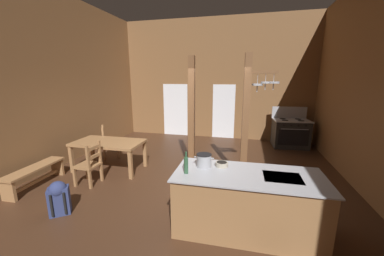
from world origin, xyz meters
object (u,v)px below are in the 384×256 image
backpack (59,197)px  mixing_bowl_on_counter (222,164)px  ladderback_chair_near_window (89,165)px  ladderback_chair_by_post (109,143)px  stove_range (290,133)px  kitchen_island (247,202)px  dining_table (109,145)px  bench_along_left_wall (35,173)px  stockpot_on_counter (204,160)px  bottle_tall_on_counter (186,165)px

backpack → mixing_bowl_on_counter: (2.68, 0.55, 0.64)m
ladderback_chair_near_window → ladderback_chair_by_post: size_ratio=1.00×
stove_range → mixing_bowl_on_counter: 4.88m
kitchen_island → ladderback_chair_near_window: ladderback_chair_near_window is taller
stove_range → dining_table: (-4.78, -3.16, 0.17)m
ladderback_chair_near_window → stove_range: bearing=40.2°
dining_table → stove_range: bearing=33.5°
dining_table → mixing_bowl_on_counter: bearing=-24.4°
stove_range → ladderback_chair_near_window: size_ratio=1.39×
stove_range → ladderback_chair_near_window: bearing=-139.8°
kitchen_island → ladderback_chair_by_post: size_ratio=2.30×
stove_range → bench_along_left_wall: size_ratio=0.98×
mixing_bowl_on_counter → stove_range: bearing=68.3°
kitchen_island → stove_range: bearing=73.6°
kitchen_island → mixing_bowl_on_counter: 0.67m
kitchen_island → mixing_bowl_on_counter: bearing=153.9°
backpack → mixing_bowl_on_counter: bearing=11.6°
stockpot_on_counter → mixing_bowl_on_counter: bearing=15.8°
ladderback_chair_near_window → backpack: bearing=-78.1°
dining_table → kitchen_island: bearing=-24.6°
bottle_tall_on_counter → dining_table: bearing=145.1°
ladderback_chair_by_post → bottle_tall_on_counter: bottle_tall_on_counter is taller
dining_table → backpack: dining_table is taller
kitchen_island → mixing_bowl_on_counter: size_ratio=11.07×
ladderback_chair_near_window → mixing_bowl_on_counter: 3.00m
stockpot_on_counter → bench_along_left_wall: bearing=176.5°
bench_along_left_wall → stockpot_on_counter: size_ratio=4.35×
stove_range → mixing_bowl_on_counter: stove_range is taller
kitchen_island → bottle_tall_on_counter: 1.08m
stove_range → ladderback_chair_by_post: bearing=-155.7°
backpack → stockpot_on_counter: bearing=11.1°
dining_table → backpack: size_ratio=2.87×
ladderback_chair_by_post → stockpot_on_counter: bearing=-34.2°
dining_table → bottle_tall_on_counter: 3.07m
bottle_tall_on_counter → backpack: bearing=-175.8°
kitchen_island → mixing_bowl_on_counter: mixing_bowl_on_counter is taller
kitchen_island → bench_along_left_wall: (-4.39, 0.35, -0.15)m
dining_table → stockpot_on_counter: bearing=-27.9°
ladderback_chair_by_post → stockpot_on_counter: size_ratio=3.05×
ladderback_chair_near_window → bottle_tall_on_counter: bearing=-20.7°
kitchen_island → backpack: size_ratio=3.66×
ladderback_chair_by_post → stockpot_on_counter: (3.24, -2.20, 0.57)m
ladderback_chair_by_post → backpack: size_ratio=1.59×
dining_table → ladderback_chair_near_window: 0.85m
bottle_tall_on_counter → mixing_bowl_on_counter: bearing=38.9°
stockpot_on_counter → mixing_bowl_on_counter: stockpot_on_counter is taller
bottle_tall_on_counter → kitchen_island: bearing=11.9°
ladderback_chair_by_post → bottle_tall_on_counter: 3.98m
ladderback_chair_by_post → bottle_tall_on_counter: size_ratio=2.87×
backpack → bench_along_left_wall: bearing=151.7°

